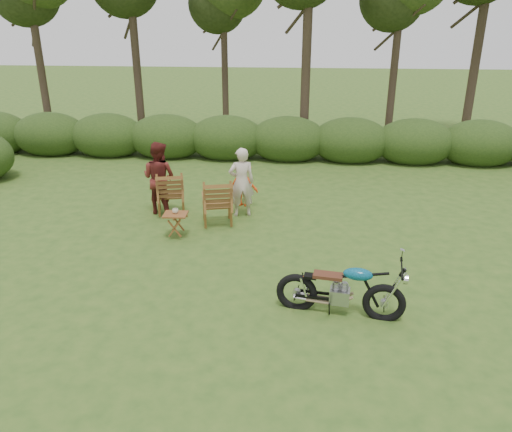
# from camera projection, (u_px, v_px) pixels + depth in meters

# --- Properties ---
(ground) EXTENTS (80.00, 80.00, 0.00)m
(ground) POSITION_uv_depth(u_px,v_px,m) (270.00, 307.00, 8.03)
(ground) COLOR #2E4E1A
(ground) RESTS_ON ground
(tree_line) EXTENTS (22.52, 11.62, 8.14)m
(tree_line) POSITION_uv_depth(u_px,v_px,m) (307.00, 35.00, 15.56)
(tree_line) COLOR #34261C
(tree_line) RESTS_ON ground
(motorcycle) EXTENTS (1.98, 0.99, 1.08)m
(motorcycle) POSITION_uv_depth(u_px,v_px,m) (338.00, 313.00, 7.87)
(motorcycle) COLOR #0E8EBE
(motorcycle) RESTS_ON ground
(lawn_chair_right) EXTENTS (0.88, 0.88, 1.06)m
(lawn_chair_right) POSITION_uv_depth(u_px,v_px,m) (218.00, 223.00, 11.27)
(lawn_chair_right) COLOR brown
(lawn_chair_right) RESTS_ON ground
(lawn_chair_left) EXTENTS (0.86, 0.86, 1.03)m
(lawn_chair_left) POSITION_uv_depth(u_px,v_px,m) (172.00, 212.00, 11.88)
(lawn_chair_left) COLOR brown
(lawn_chair_left) RESTS_ON ground
(side_table) EXTENTS (0.52, 0.45, 0.52)m
(side_table) POSITION_uv_depth(u_px,v_px,m) (176.00, 225.00, 10.48)
(side_table) COLOR brown
(side_table) RESTS_ON ground
(cup) EXTENTS (0.15, 0.15, 0.10)m
(cup) POSITION_uv_depth(u_px,v_px,m) (175.00, 211.00, 10.39)
(cup) COLOR beige
(cup) RESTS_ON side_table
(adult_a) EXTENTS (0.67, 0.53, 1.62)m
(adult_a) POSITION_uv_depth(u_px,v_px,m) (242.00, 215.00, 11.71)
(adult_a) COLOR beige
(adult_a) RESTS_ON ground
(adult_b) EXTENTS (1.00, 0.88, 1.71)m
(adult_b) POSITION_uv_depth(u_px,v_px,m) (162.00, 212.00, 11.89)
(adult_b) COLOR #5D1E1A
(adult_b) RESTS_ON ground
(child) EXTENTS (0.79, 0.55, 1.11)m
(child) POSITION_uv_depth(u_px,v_px,m) (244.00, 205.00, 12.34)
(child) COLOR #E14415
(child) RESTS_ON ground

